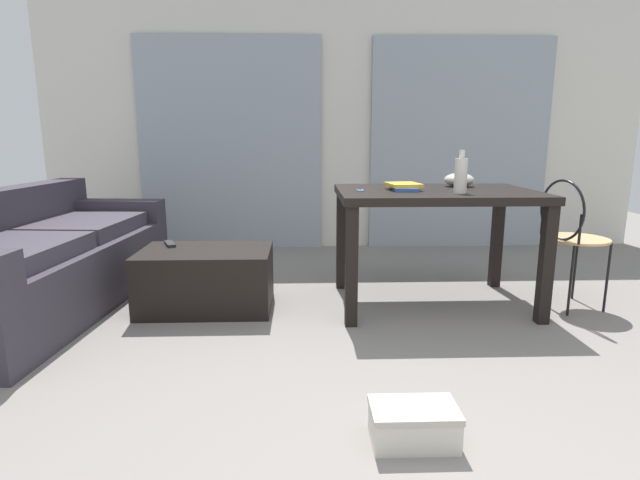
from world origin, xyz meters
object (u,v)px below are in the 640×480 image
couch (39,263)px  bowl (459,180)px  coffee_table (207,279)px  tv_remote_primary (170,244)px  shoebox (414,424)px  craft_table (435,206)px  book_stack (403,186)px  wire_chair (569,229)px  bottle_near (461,175)px  scissors (361,191)px

couch → bowl: bearing=4.5°
coffee_table → bowl: size_ratio=4.15×
bowl → tv_remote_primary: bowl is taller
coffee_table → shoebox: size_ratio=2.62×
craft_table → book_stack: (-0.21, 0.00, 0.13)m
craft_table → wire_chair: size_ratio=1.49×
couch → shoebox: couch is taller
wire_chair → tv_remote_primary: wire_chair is taller
bottle_near → shoebox: size_ratio=0.81×
coffee_table → book_stack: (1.26, 0.03, 0.59)m
craft_table → wire_chair: wire_chair is taller
craft_table → tv_remote_primary: craft_table is taller
scissors → tv_remote_primary: scissors is taller
bowl → tv_remote_primary: bearing=-177.1°
bowl → shoebox: bowl is taller
tv_remote_primary → shoebox: tv_remote_primary is taller
bowl → book_stack: bearing=-153.4°
shoebox → couch: bearing=143.9°
book_stack → scissors: (-0.28, -0.05, -0.02)m
couch → tv_remote_primary: couch is taller
couch → book_stack: book_stack is taller
couch → scissors: bearing=-1.3°
couch → scissors: size_ratio=20.55×
scissors → tv_remote_primary: size_ratio=0.61×
couch → coffee_table: (1.06, -0.03, -0.11)m
couch → bottle_near: (2.63, -0.19, 0.57)m
shoebox → book_stack: bearing=80.9°
bowl → coffee_table: bearing=-171.9°
book_stack → scissors: size_ratio=2.73×
coffee_table → scissors: 1.14m
craft_table → shoebox: (-0.45, -1.52, -0.58)m
bowl → scissors: bowl is taller
wire_chair → couch: bearing=178.2°
wire_chair → tv_remote_primary: bearing=175.0°
scissors → book_stack: bearing=10.1°
couch → bowl: size_ratio=10.68×
coffee_table → wire_chair: size_ratio=0.99×
book_stack → scissors: 0.28m
scissors → shoebox: scissors is taller
book_stack → tv_remote_primary: 1.57m
scissors → craft_table: bearing=5.8°
couch → coffee_table: couch is taller
coffee_table → shoebox: 1.81m
wire_chair → book_stack: bearing=173.8°
bowl → tv_remote_primary: 1.99m
craft_table → book_stack: bearing=179.9°
bottle_near → coffee_table: bearing=174.0°
bottle_near → book_stack: 0.37m
bottle_near → tv_remote_primary: bottle_near is taller
wire_chair → tv_remote_primary: 2.57m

